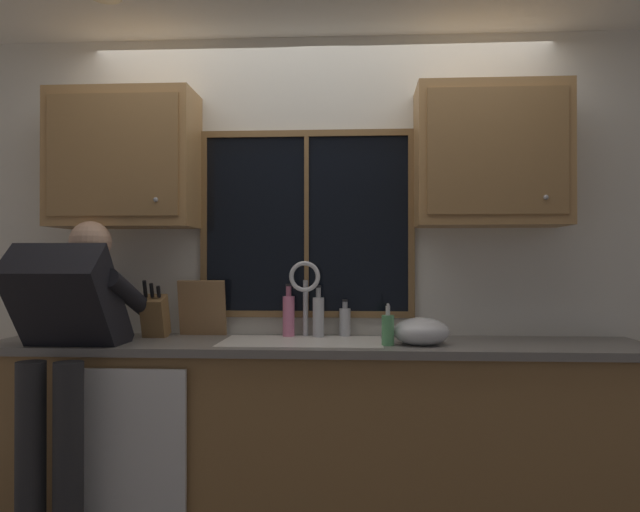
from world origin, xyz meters
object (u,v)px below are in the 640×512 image
object	(u,v)px
mixing_bowl	(421,332)
bottle_amber_small	(289,315)
bottle_green_glass	(319,316)
knife_block	(155,317)
person_standing	(67,342)
soap_dispenser	(388,329)
bottle_tall_clear	(345,321)
cutting_board	(202,308)

from	to	relation	value
mixing_bowl	bottle_amber_small	bearing A→B (deg)	158.00
mixing_bowl	bottle_green_glass	size ratio (longest dim) A/B	0.99
knife_block	bottle_amber_small	world-z (taller)	knife_block
mixing_bowl	bottle_green_glass	world-z (taller)	bottle_green_glass
person_standing	soap_dispenser	world-z (taller)	person_standing
knife_block	mixing_bowl	size ratio (longest dim) A/B	1.19
soap_dispenser	mixing_bowl	bearing A→B (deg)	17.48
bottle_green_glass	bottle_amber_small	bearing A→B (deg)	172.25
bottle_tall_clear	bottle_green_glass	bearing A→B (deg)	-158.06
mixing_bowl	soap_dispenser	distance (m)	0.17
knife_block	bottle_tall_clear	bearing A→B (deg)	6.35
cutting_board	bottle_tall_clear	distance (m)	0.77
cutting_board	mixing_bowl	xyz separation A→B (m)	(1.15, -0.29, -0.09)
bottle_green_glass	bottle_amber_small	xyz separation A→B (m)	(-0.16, 0.02, 0.00)
person_standing	knife_block	world-z (taller)	person_standing
cutting_board	bottle_green_glass	world-z (taller)	cutting_board
mixing_bowl	bottle_tall_clear	bearing A→B (deg)	140.80
cutting_board	bottle_green_glass	bearing A→B (deg)	-3.93
cutting_board	soap_dispenser	size ratio (longest dim) A/B	1.50
bottle_amber_small	cutting_board	bearing A→B (deg)	177.39
person_standing	soap_dispenser	xyz separation A→B (m)	(1.49, 0.17, 0.05)
soap_dispenser	bottle_amber_small	distance (m)	0.61
cutting_board	bottle_green_glass	xyz separation A→B (m)	(0.63, -0.04, -0.03)
mixing_bowl	soap_dispenser	xyz separation A→B (m)	(-0.16, -0.05, 0.02)
soap_dispenser	bottle_tall_clear	world-z (taller)	soap_dispenser
soap_dispenser	bottle_tall_clear	bearing A→B (deg)	120.82
mixing_bowl	bottle_green_glass	xyz separation A→B (m)	(-0.51, 0.25, 0.05)
bottle_tall_clear	soap_dispenser	bearing A→B (deg)	-59.18
bottle_amber_small	knife_block	bearing A→B (deg)	-173.67
bottle_amber_small	bottle_green_glass	bearing A→B (deg)	-7.75
soap_dispenser	bottle_green_glass	world-z (taller)	bottle_green_glass
bottle_amber_small	soap_dispenser	bearing A→B (deg)	-32.28
knife_block	bottle_green_glass	bearing A→B (deg)	3.69
cutting_board	bottle_amber_small	size ratio (longest dim) A/B	1.08
soap_dispenser	bottle_green_glass	distance (m)	0.46
knife_block	cutting_board	distance (m)	0.25
person_standing	cutting_board	bearing A→B (deg)	45.34
soap_dispenser	bottle_green_glass	bearing A→B (deg)	139.31
knife_block	bottle_green_glass	distance (m)	0.86
cutting_board	bottle_tall_clear	world-z (taller)	cutting_board
soap_dispenser	bottle_amber_small	bearing A→B (deg)	147.72
bottle_green_glass	bottle_tall_clear	size ratio (longest dim) A/B	1.39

